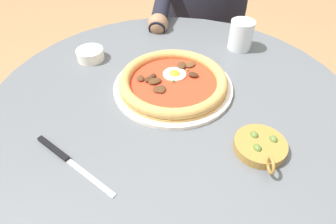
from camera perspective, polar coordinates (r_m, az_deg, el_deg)
name	(u,v)px	position (r m, az deg, el deg)	size (l,w,h in m)	color
dining_table	(172,148)	(0.85, 0.80, -7.18)	(0.91, 0.91, 0.73)	#565B60
pizza_on_plate	(173,82)	(0.73, 1.01, 5.84)	(0.30, 0.30, 0.04)	white
water_glass	(241,37)	(0.92, 14.14, 14.19)	(0.07, 0.07, 0.09)	silver
steak_knife	(63,156)	(0.62, -20.01, -8.17)	(0.19, 0.13, 0.01)	silver
ramekin_capers	(90,54)	(0.88, -15.09, 10.99)	(0.08, 0.08, 0.03)	white
olive_pan	(260,146)	(0.62, 17.76, -6.41)	(0.13, 0.11, 0.04)	olive
diner_person	(200,48)	(1.37, 6.35, 12.41)	(0.45, 0.52, 1.13)	#282833
cafe_chair_diner	(204,34)	(1.49, 7.16, 15.11)	(0.56, 0.56, 0.82)	#504A45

